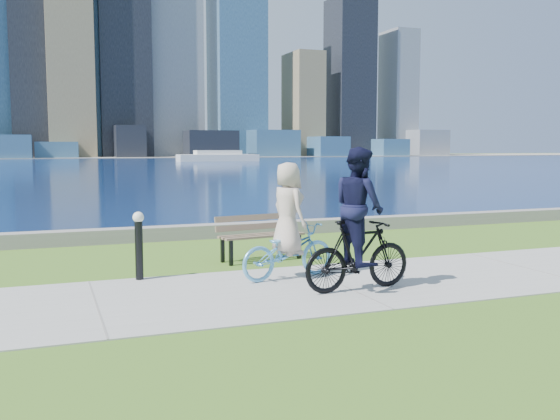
{
  "coord_description": "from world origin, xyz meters",
  "views": [
    {
      "loc": [
        -4.65,
        -9.41,
        2.37
      ],
      "look_at": [
        -0.28,
        2.14,
        1.1
      ],
      "focal_mm": 40.0,
      "sensor_mm": 36.0,
      "label": 1
    }
  ],
  "objects_px": {
    "bollard_lamp": "(139,241)",
    "cyclist_woman": "(288,236)",
    "park_bench": "(259,233)",
    "cyclist_man": "(358,231)"
  },
  "relations": [
    {
      "from": "bollard_lamp",
      "to": "cyclist_woman",
      "type": "relative_size",
      "value": 0.59
    },
    {
      "from": "park_bench",
      "to": "bollard_lamp",
      "type": "xyz_separation_m",
      "value": [
        -2.63,
        -1.17,
        0.13
      ]
    },
    {
      "from": "cyclist_woman",
      "to": "park_bench",
      "type": "bearing_deg",
      "value": -16.2
    },
    {
      "from": "bollard_lamp",
      "to": "cyclist_man",
      "type": "distance_m",
      "value": 3.86
    },
    {
      "from": "bollard_lamp",
      "to": "cyclist_woman",
      "type": "bearing_deg",
      "value": -18.32
    },
    {
      "from": "cyclist_woman",
      "to": "bollard_lamp",
      "type": "bearing_deg",
      "value": 59.47
    },
    {
      "from": "park_bench",
      "to": "bollard_lamp",
      "type": "distance_m",
      "value": 2.89
    },
    {
      "from": "cyclist_woman",
      "to": "cyclist_man",
      "type": "xyz_separation_m",
      "value": [
        0.73,
        -1.27,
        0.21
      ]
    },
    {
      "from": "park_bench",
      "to": "cyclist_woman",
      "type": "bearing_deg",
      "value": -102.78
    },
    {
      "from": "bollard_lamp",
      "to": "park_bench",
      "type": "bearing_deg",
      "value": 24.01
    }
  ]
}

